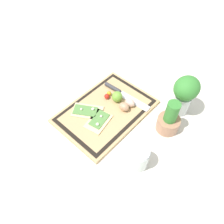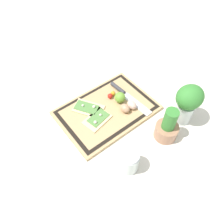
{
  "view_description": "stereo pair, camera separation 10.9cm",
  "coord_description": "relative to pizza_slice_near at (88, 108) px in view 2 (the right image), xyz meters",
  "views": [
    {
      "loc": [
        0.5,
        0.5,
        0.89
      ],
      "look_at": [
        0.0,
        0.04,
        0.04
      ],
      "focal_mm": 35.0,
      "sensor_mm": 36.0,
      "label": 1
    },
    {
      "loc": [
        0.42,
        0.57,
        0.89
      ],
      "look_at": [
        0.0,
        0.04,
        0.04
      ],
      "focal_mm": 35.0,
      "sensor_mm": 36.0,
      "label": 2
    }
  ],
  "objects": [
    {
      "name": "cutting_board",
      "position": [
        -0.07,
        0.06,
        -0.02
      ],
      "size": [
        0.49,
        0.34,
        0.02
      ],
      "color": "tan",
      "rests_on": "ground_plane"
    },
    {
      "name": "herb_glass",
      "position": [
        -0.34,
        0.34,
        0.11
      ],
      "size": [
        0.13,
        0.12,
        0.22
      ],
      "color": "silver",
      "rests_on": "ground_plane"
    },
    {
      "name": "herb_pot",
      "position": [
        -0.2,
        0.35,
        0.04
      ],
      "size": [
        0.11,
        0.11,
        0.18
      ],
      "color": "#AD7A5B",
      "rests_on": "ground_plane"
    },
    {
      "name": "knife",
      "position": [
        -0.21,
        0.03,
        0.0
      ],
      "size": [
        0.05,
        0.29,
        0.02
      ],
      "color": "silver",
      "rests_on": "cutting_board"
    },
    {
      "name": "egg_pink",
      "position": [
        -0.18,
        0.13,
        0.02
      ],
      "size": [
        0.04,
        0.06,
        0.04
      ],
      "primitive_type": "ellipsoid",
      "color": "beige",
      "rests_on": "cutting_board"
    },
    {
      "name": "cherry_tomato_red",
      "position": [
        -0.14,
        0.01,
        0.01
      ],
      "size": [
        0.03,
        0.03,
        0.03
      ],
      "primitive_type": "sphere",
      "color": "red",
      "rests_on": "cutting_board"
    },
    {
      "name": "cherry_tomato_yellow",
      "position": [
        -0.16,
        0.0,
        0.01
      ],
      "size": [
        0.02,
        0.02,
        0.02
      ],
      "primitive_type": "sphere",
      "color": "gold",
      "rests_on": "cutting_board"
    },
    {
      "name": "lime",
      "position": [
        -0.16,
        0.06,
        0.02
      ],
      "size": [
        0.06,
        0.06,
        0.06
      ],
      "primitive_type": "sphere",
      "color": "#70A838",
      "rests_on": "cutting_board"
    },
    {
      "name": "ground_plane",
      "position": [
        -0.07,
        0.06,
        -0.02
      ],
      "size": [
        6.0,
        6.0,
        0.0
      ],
      "primitive_type": "plane",
      "color": "silver"
    },
    {
      "name": "pizza_slice_far",
      "position": [
        0.0,
        0.09,
        0.0
      ],
      "size": [
        0.15,
        0.11,
        0.02
      ],
      "color": "beige",
      "rests_on": "cutting_board"
    },
    {
      "name": "egg_brown",
      "position": [
        -0.14,
        0.13,
        0.02
      ],
      "size": [
        0.04,
        0.06,
        0.04
      ],
      "primitive_type": "ellipsoid",
      "color": "tan",
      "rests_on": "cutting_board"
    },
    {
      "name": "sauce_jar",
      "position": [
        0.04,
        0.36,
        0.02
      ],
      "size": [
        0.08,
        0.08,
        0.11
      ],
      "color": "silver",
      "rests_on": "ground_plane"
    },
    {
      "name": "pizza_slice_near",
      "position": [
        0.0,
        0.0,
        0.0
      ],
      "size": [
        0.16,
        0.18,
        0.02
      ],
      "color": "beige",
      "rests_on": "cutting_board"
    }
  ]
}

